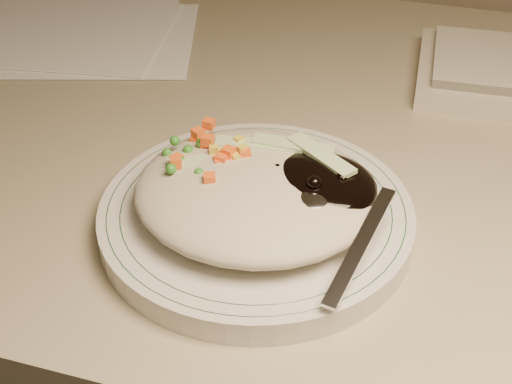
# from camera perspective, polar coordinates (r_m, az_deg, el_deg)

# --- Properties ---
(desk) EXTENTS (1.40, 0.70, 0.74)m
(desk) POSITION_cam_1_polar(r_m,az_deg,el_deg) (0.84, 7.13, -6.83)
(desk) COLOR gray
(desk) RESTS_ON ground
(plate) EXTENTS (0.26, 0.26, 0.02)m
(plate) POSITION_cam_1_polar(r_m,az_deg,el_deg) (0.58, 0.00, -2.03)
(plate) COLOR silver
(plate) RESTS_ON desk
(plate_rim) EXTENTS (0.24, 0.24, 0.00)m
(plate_rim) POSITION_cam_1_polar(r_m,az_deg,el_deg) (0.58, -0.00, -1.26)
(plate_rim) COLOR #144723
(plate_rim) RESTS_ON plate
(meal) EXTENTS (0.20, 0.19, 0.05)m
(meal) POSITION_cam_1_polar(r_m,az_deg,el_deg) (0.56, 0.40, 0.34)
(meal) COLOR #B2A790
(meal) RESTS_ON plate
(papers) EXTENTS (0.45, 0.32, 0.00)m
(papers) POSITION_cam_1_polar(r_m,az_deg,el_deg) (0.95, -16.50, 12.23)
(papers) COLOR white
(papers) RESTS_ON desk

